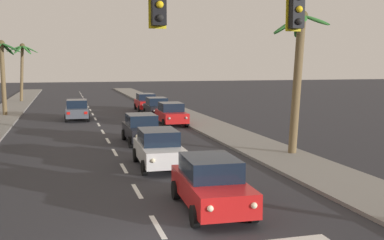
{
  "coord_description": "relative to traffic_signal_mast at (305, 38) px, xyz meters",
  "views": [
    {
      "loc": [
        -2.44,
        -11.26,
        4.61
      ],
      "look_at": [
        2.83,
        8.0,
        2.2
      ],
      "focal_mm": 43.75,
      "sensor_mm": 36.0,
      "label": 1
    }
  ],
  "objects": [
    {
      "name": "palm_left_third",
      "position": [
        -11.05,
        32.86,
        -0.65
      ],
      "size": [
        3.37,
        3.22,
        6.64
      ],
      "color": "brown",
      "rests_on": "ground"
    },
    {
      "name": "palm_right_second",
      "position": [
        5.33,
        10.27,
        -0.49
      ],
      "size": [
        3.32,
        3.16,
        7.24
      ],
      "color": "brown",
      "rests_on": "ground"
    },
    {
      "name": "sedan_fifth_in_queue",
      "position": [
        -1.63,
        16.0,
        -4.4
      ],
      "size": [
        1.97,
        4.46,
        1.68
      ],
      "color": "black",
      "rests_on": "ground"
    },
    {
      "name": "sidewalk_right",
      "position": [
        4.32,
        20.43,
        -5.19
      ],
      "size": [
        3.2,
        110.0,
        0.14
      ],
      "primitive_type": "cube",
      "color": "gray",
      "rests_on": "ground"
    },
    {
      "name": "sedan_lead_at_stop_bar",
      "position": [
        -1.55,
        2.91,
        -4.4
      ],
      "size": [
        2.08,
        4.5,
        1.68
      ],
      "color": "red",
      "rests_on": "ground"
    },
    {
      "name": "palm_left_farthest",
      "position": [
        -10.65,
        48.69,
        -0.08
      ],
      "size": [
        3.67,
        3.6,
        7.03
      ],
      "color": "brown",
      "rests_on": "ground"
    },
    {
      "name": "sedan_parked_far_kerb",
      "position": [
        1.82,
        29.1,
        -4.4
      ],
      "size": [
        1.99,
        4.47,
        1.68
      ],
      "color": "black",
      "rests_on": "ground"
    },
    {
      "name": "lane_markings",
      "position": [
        -3.06,
        20.2,
        -5.25
      ],
      "size": [
        4.28,
        87.27,
        0.01
      ],
      "color": "silver",
      "rests_on": "ground"
    },
    {
      "name": "traffic_signal_mast",
      "position": [
        0.0,
        0.0,
        0.0
      ],
      "size": [
        10.65,
        0.41,
        7.53
      ],
      "color": "#2D2D33",
      "rests_on": "ground"
    },
    {
      "name": "sedan_oncoming_far",
      "position": [
        -4.97,
        28.6,
        -4.4
      ],
      "size": [
        2.03,
        4.48,
        1.68
      ],
      "color": "#4C515B",
      "rests_on": "ground"
    },
    {
      "name": "sedan_third_in_queue",
      "position": [
        -1.92,
        9.45,
        -4.4
      ],
      "size": [
        2.02,
        4.48,
        1.68
      ],
      "color": "silver",
      "rests_on": "ground"
    },
    {
      "name": "sedan_parked_nearest_kerb",
      "position": [
        1.83,
        23.5,
        -4.4
      ],
      "size": [
        1.98,
        4.46,
        1.68
      ],
      "color": "red",
      "rests_on": "ground"
    },
    {
      "name": "sedan_parked_mid_kerb",
      "position": [
        1.81,
        34.71,
        -4.4
      ],
      "size": [
        2.0,
        4.47,
        1.68
      ],
      "color": "red",
      "rests_on": "ground"
    }
  ]
}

